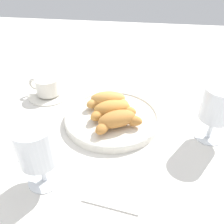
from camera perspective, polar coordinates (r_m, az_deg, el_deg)
The scene contains 9 objects.
ground_plane at distance 0.65m, azimuth 2.15°, elevation -0.99°, with size 2.20×2.20×0.00m, color silver.
pastry_plate at distance 0.63m, azimuth -0.00°, elevation -1.37°, with size 0.26×0.26×0.02m.
croissant_large at distance 0.65m, azimuth -1.01°, elevation 3.12°, with size 0.13×0.08×0.04m.
croissant_small at distance 0.61m, azimuth 0.07°, elevation 0.69°, with size 0.13×0.10×0.04m.
croissant_extra at distance 0.57m, azimuth 1.28°, elevation -2.08°, with size 0.12×0.10×0.04m.
coffee_cup_near at distance 0.76m, azimuth -15.93°, elevation 5.77°, with size 0.14×0.14×0.06m.
juice_glass_left at distance 0.44m, azimuth -18.51°, elevation -8.58°, with size 0.08×0.08×0.14m.
juice_glass_right at distance 0.58m, azimuth 25.21°, elevation 1.35°, with size 0.08×0.08×0.14m.
folded_napkin at distance 0.48m, azimuth 1.21°, elevation -17.64°, with size 0.11×0.11×0.01m, color silver.
Camera 1 is at (-0.06, 0.52, 0.38)m, focal length 36.09 mm.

